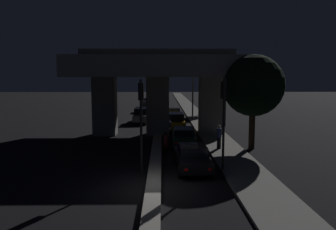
{
  "coord_description": "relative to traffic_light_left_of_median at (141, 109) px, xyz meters",
  "views": [
    {
      "loc": [
        0.42,
        -14.86,
        5.29
      ],
      "look_at": [
        1.02,
        19.9,
        1.22
      ],
      "focal_mm": 35.0,
      "sensor_mm": 36.0,
      "label": 1
    }
  ],
  "objects": [
    {
      "name": "ground_plane",
      "position": [
        0.75,
        -3.03,
        -3.51
      ],
      "size": [
        200.0,
        200.0,
        0.0
      ],
      "primitive_type": "plane",
      "color": "black"
    },
    {
      "name": "median_divider",
      "position": [
        0.75,
        31.97,
        -3.35
      ],
      "size": [
        0.7,
        126.0,
        0.33
      ],
      "primitive_type": "cube",
      "color": "gray",
      "rests_on": "ground_plane"
    },
    {
      "name": "sidewalk_right",
      "position": [
        5.73,
        24.97,
        -3.44
      ],
      "size": [
        2.57,
        126.0,
        0.14
      ],
      "primitive_type": "cube",
      "color": "slate",
      "rests_on": "ground_plane"
    },
    {
      "name": "elevated_overpass",
      "position": [
        0.75,
        11.83,
        2.03
      ],
      "size": [
        14.07,
        12.58,
        7.78
      ],
      "color": "gray",
      "rests_on": "ground_plane"
    },
    {
      "name": "traffic_light_left_of_median",
      "position": [
        0.0,
        0.0,
        0.0
      ],
      "size": [
        0.3,
        0.49,
        5.16
      ],
      "color": "black",
      "rests_on": "ground_plane"
    },
    {
      "name": "traffic_light_right_of_median",
      "position": [
        4.54,
        -0.0,
        0.06
      ],
      "size": [
        0.3,
        0.49,
        5.24
      ],
      "color": "black",
      "rests_on": "ground_plane"
    },
    {
      "name": "street_lamp",
      "position": [
        4.42,
        20.46,
        0.88
      ],
      "size": [
        2.22,
        0.32,
        7.38
      ],
      "color": "#2D2D30",
      "rests_on": "ground_plane"
    },
    {
      "name": "car_black_lead",
      "position": [
        2.85,
        0.29,
        -2.77
      ],
      "size": [
        2.02,
        4.57,
        1.45
      ],
      "rotation": [
        0.0,
        0.0,
        1.61
      ],
      "color": "black",
      "rests_on": "ground_plane"
    },
    {
      "name": "car_dark_green_second",
      "position": [
        2.8,
        6.65,
        -2.74
      ],
      "size": [
        1.98,
        4.56,
        1.45
      ],
      "rotation": [
        0.0,
        0.0,
        1.54
      ],
      "color": "black",
      "rests_on": "ground_plane"
    },
    {
      "name": "car_taxi_yellow_third",
      "position": [
        2.45,
        14.53,
        -2.63
      ],
      "size": [
        2.0,
        4.47,
        1.71
      ],
      "rotation": [
        0.0,
        0.0,
        1.58
      ],
      "color": "gold",
      "rests_on": "ground_plane"
    },
    {
      "name": "car_dark_red_fourth",
      "position": [
        2.48,
        21.97,
        -2.78
      ],
      "size": [
        2.01,
        3.97,
        1.44
      ],
      "rotation": [
        0.0,
        0.0,
        1.58
      ],
      "color": "#591414",
      "rests_on": "ground_plane"
    },
    {
      "name": "car_grey_lead_oncoming",
      "position": [
        -1.26,
        19.84,
        -2.62
      ],
      "size": [
        1.87,
        4.72,
        1.73
      ],
      "rotation": [
        0.0,
        0.0,
        -1.58
      ],
      "color": "#515459",
      "rests_on": "ground_plane"
    },
    {
      "name": "car_dark_blue_second_oncoming",
      "position": [
        -1.24,
        31.76,
        -2.67
      ],
      "size": [
        2.13,
        4.36,
        1.65
      ],
      "rotation": [
        0.0,
        0.0,
        -1.54
      ],
      "color": "#141938",
      "rests_on": "ground_plane"
    },
    {
      "name": "car_dark_blue_third_oncoming",
      "position": [
        -1.26,
        40.51,
        -2.73
      ],
      "size": [
        2.08,
        4.73,
        1.49
      ],
      "rotation": [
        0.0,
        0.0,
        -1.62
      ],
      "color": "#141938",
      "rests_on": "ground_plane"
    },
    {
      "name": "motorcycle_red_filtering_near",
      "position": [
        1.4,
        4.86,
        -2.9
      ],
      "size": [
        0.34,
        1.91,
        1.44
      ],
      "rotation": [
        0.0,
        0.0,
        1.49
      ],
      "color": "black",
      "rests_on": "ground_plane"
    },
    {
      "name": "motorcycle_white_filtering_mid",
      "position": [
        1.79,
        12.09,
        -2.9
      ],
      "size": [
        0.32,
        1.72,
        1.44
      ],
      "rotation": [
        0.0,
        0.0,
        1.58
      ],
      "color": "black",
      "rests_on": "ground_plane"
    },
    {
      "name": "pedestrian_on_sidewalk",
      "position": [
        5.25,
        5.26,
        -2.52
      ],
      "size": [
        0.34,
        0.34,
        1.69
      ],
      "color": "black",
      "rests_on": "sidewalk_right"
    },
    {
      "name": "roadside_tree_kerbside_near",
      "position": [
        7.75,
        5.77,
        1.13
      ],
      "size": [
        4.48,
        4.48,
        6.91
      ],
      "color": "#38281C",
      "rests_on": "ground_plane"
    },
    {
      "name": "roadside_tree_kerbside_mid",
      "position": [
        7.76,
        16.67,
        1.85
      ],
      "size": [
        4.78,
        4.78,
        7.76
      ],
      "color": "#38281C",
      "rests_on": "ground_plane"
    },
    {
      "name": "roadside_tree_kerbside_far",
      "position": [
        7.88,
        28.75,
        1.13
      ],
      "size": [
        3.0,
        3.0,
        6.18
      ],
      "color": "#38281C",
      "rests_on": "ground_plane"
    }
  ]
}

